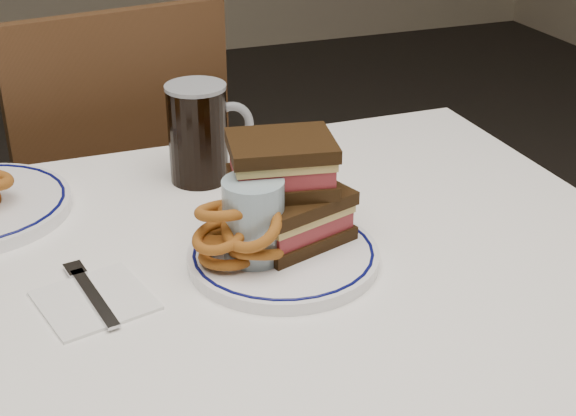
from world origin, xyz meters
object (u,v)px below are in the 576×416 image
object	(u,v)px
chair_far	(113,199)
main_plate	(283,255)
reuben_sandwich	(288,190)
beer_mug	(200,132)

from	to	relation	value
chair_far	main_plate	world-z (taller)	chair_far
chair_far	reuben_sandwich	world-z (taller)	chair_far
chair_far	main_plate	xyz separation A→B (m)	(0.12, -0.75, 0.25)
reuben_sandwich	beer_mug	distance (m)	0.25
beer_mug	chair_far	bearing A→B (deg)	100.08
main_plate	chair_far	bearing A→B (deg)	98.75
beer_mug	main_plate	bearing A→B (deg)	-83.51
main_plate	reuben_sandwich	bearing A→B (deg)	61.05
reuben_sandwich	main_plate	bearing A→B (deg)	-118.95
main_plate	beer_mug	world-z (taller)	beer_mug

